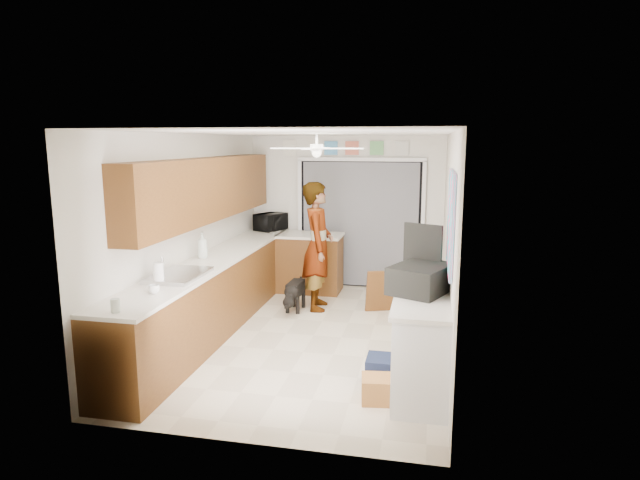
{
  "coord_description": "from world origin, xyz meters",
  "views": [
    {
      "loc": [
        1.39,
        -6.24,
        2.4
      ],
      "look_at": [
        0.0,
        0.4,
        1.15
      ],
      "focal_mm": 30.0,
      "sensor_mm": 36.0,
      "label": 1
    }
  ],
  "objects_px": {
    "paper_towel_roll": "(159,274)",
    "dog": "(296,294)",
    "cardboard_box": "(382,389)",
    "soap_bottle": "(202,245)",
    "man": "(318,246)",
    "microwave": "(271,222)",
    "navy_crate": "(386,369)",
    "cup": "(154,289)",
    "suitcase": "(421,279)"
  },
  "relations": [
    {
      "from": "cup",
      "to": "suitcase",
      "type": "distance_m",
      "value": 2.62
    },
    {
      "from": "paper_towel_roll",
      "to": "navy_crate",
      "type": "distance_m",
      "value": 2.54
    },
    {
      "from": "paper_towel_roll",
      "to": "dog",
      "type": "distance_m",
      "value": 2.57
    },
    {
      "from": "suitcase",
      "to": "dog",
      "type": "height_order",
      "value": "suitcase"
    },
    {
      "from": "microwave",
      "to": "soap_bottle",
      "type": "distance_m",
      "value": 2.29
    },
    {
      "from": "microwave",
      "to": "dog",
      "type": "bearing_deg",
      "value": -125.67
    },
    {
      "from": "paper_towel_roll",
      "to": "man",
      "type": "height_order",
      "value": "man"
    },
    {
      "from": "navy_crate",
      "to": "dog",
      "type": "xyz_separation_m",
      "value": [
        -1.48,
        2.05,
        0.12
      ]
    },
    {
      "from": "paper_towel_roll",
      "to": "dog",
      "type": "height_order",
      "value": "paper_towel_roll"
    },
    {
      "from": "soap_bottle",
      "to": "man",
      "type": "relative_size",
      "value": 0.18
    },
    {
      "from": "microwave",
      "to": "man",
      "type": "distance_m",
      "value": 1.55
    },
    {
      "from": "suitcase",
      "to": "man",
      "type": "bearing_deg",
      "value": 148.86
    },
    {
      "from": "paper_towel_roll",
      "to": "navy_crate",
      "type": "xyz_separation_m",
      "value": [
        2.35,
        0.23,
        -0.93
      ]
    },
    {
      "from": "cardboard_box",
      "to": "soap_bottle",
      "type": "bearing_deg",
      "value": 147.85
    },
    {
      "from": "cardboard_box",
      "to": "man",
      "type": "distance_m",
      "value": 3.04
    },
    {
      "from": "soap_bottle",
      "to": "cup",
      "type": "bearing_deg",
      "value": -82.54
    },
    {
      "from": "microwave",
      "to": "soap_bottle",
      "type": "relative_size",
      "value": 1.51
    },
    {
      "from": "paper_towel_roll",
      "to": "cardboard_box",
      "type": "height_order",
      "value": "paper_towel_roll"
    },
    {
      "from": "paper_towel_roll",
      "to": "dog",
      "type": "xyz_separation_m",
      "value": [
        0.87,
        2.28,
        -0.82
      ]
    },
    {
      "from": "soap_bottle",
      "to": "dog",
      "type": "relative_size",
      "value": 0.56
    },
    {
      "from": "man",
      "to": "dog",
      "type": "height_order",
      "value": "man"
    },
    {
      "from": "cup",
      "to": "suitcase",
      "type": "height_order",
      "value": "suitcase"
    },
    {
      "from": "microwave",
      "to": "cardboard_box",
      "type": "height_order",
      "value": "microwave"
    },
    {
      "from": "cup",
      "to": "dog",
      "type": "distance_m",
      "value": 2.8
    },
    {
      "from": "soap_bottle",
      "to": "cup",
      "type": "height_order",
      "value": "soap_bottle"
    },
    {
      "from": "cardboard_box",
      "to": "navy_crate",
      "type": "relative_size",
      "value": 0.95
    },
    {
      "from": "man",
      "to": "dog",
      "type": "bearing_deg",
      "value": 111.97
    },
    {
      "from": "soap_bottle",
      "to": "man",
      "type": "bearing_deg",
      "value": 42.36
    },
    {
      "from": "suitcase",
      "to": "cardboard_box",
      "type": "xyz_separation_m",
      "value": [
        -0.32,
        -0.5,
        -0.96
      ]
    },
    {
      "from": "suitcase",
      "to": "man",
      "type": "height_order",
      "value": "man"
    },
    {
      "from": "microwave",
      "to": "soap_bottle",
      "type": "height_order",
      "value": "soap_bottle"
    },
    {
      "from": "cardboard_box",
      "to": "man",
      "type": "bearing_deg",
      "value": 113.78
    },
    {
      "from": "navy_crate",
      "to": "man",
      "type": "bearing_deg",
      "value": 118.02
    },
    {
      "from": "navy_crate",
      "to": "dog",
      "type": "height_order",
      "value": "dog"
    },
    {
      "from": "cardboard_box",
      "to": "dog",
      "type": "relative_size",
      "value": 0.62
    },
    {
      "from": "microwave",
      "to": "dog",
      "type": "distance_m",
      "value": 1.72
    },
    {
      "from": "paper_towel_roll",
      "to": "dog",
      "type": "relative_size",
      "value": 0.38
    },
    {
      "from": "man",
      "to": "dog",
      "type": "xyz_separation_m",
      "value": [
        -0.29,
        -0.17,
        -0.69
      ]
    },
    {
      "from": "navy_crate",
      "to": "soap_bottle",
      "type": "bearing_deg",
      "value": 156.28
    },
    {
      "from": "cup",
      "to": "navy_crate",
      "type": "relative_size",
      "value": 0.28
    },
    {
      "from": "microwave",
      "to": "suitcase",
      "type": "bearing_deg",
      "value": -118.19
    },
    {
      "from": "cardboard_box",
      "to": "microwave",
      "type": "bearing_deg",
      "value": 120.36
    },
    {
      "from": "suitcase",
      "to": "cup",
      "type": "bearing_deg",
      "value": -142.68
    },
    {
      "from": "man",
      "to": "dog",
      "type": "relative_size",
      "value": 3.05
    },
    {
      "from": "cup",
      "to": "navy_crate",
      "type": "distance_m",
      "value": 2.45
    },
    {
      "from": "cardboard_box",
      "to": "paper_towel_roll",
      "type": "bearing_deg",
      "value": 174.28
    },
    {
      "from": "soap_bottle",
      "to": "dog",
      "type": "bearing_deg",
      "value": 45.37
    },
    {
      "from": "cardboard_box",
      "to": "navy_crate",
      "type": "distance_m",
      "value": 0.46
    },
    {
      "from": "navy_crate",
      "to": "man",
      "type": "height_order",
      "value": "man"
    },
    {
      "from": "navy_crate",
      "to": "man",
      "type": "xyz_separation_m",
      "value": [
        -1.18,
        2.22,
        0.8
      ]
    }
  ]
}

